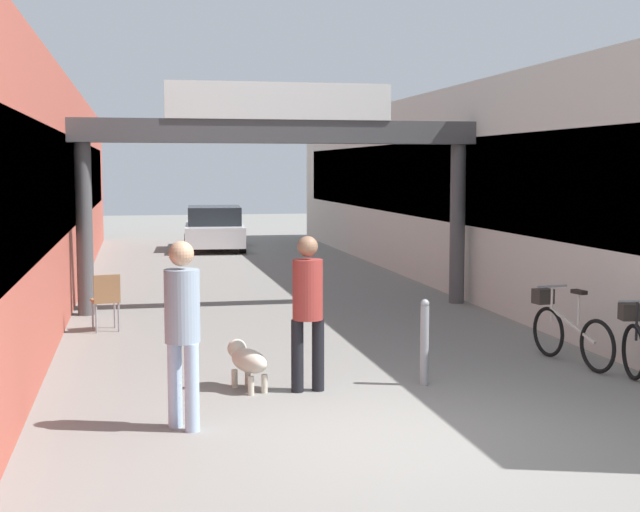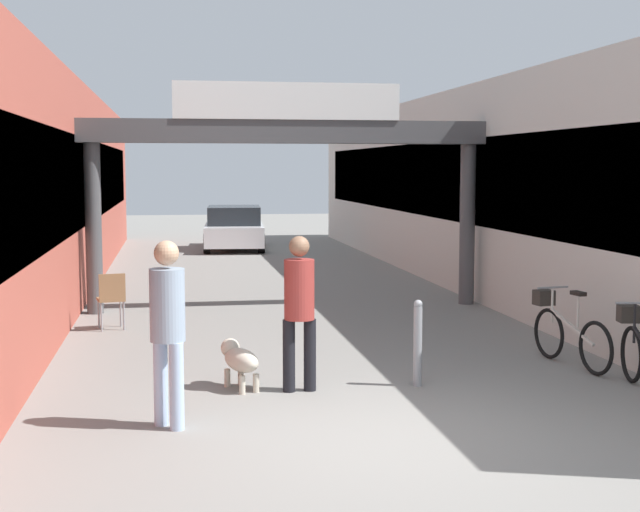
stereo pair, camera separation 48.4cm
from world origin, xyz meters
The scene contains 11 objects.
ground_plane centered at (0.00, 0.00, 0.00)m, with size 80.00×80.00×0.00m, color gray.
storefront_left centered at (-5.09, 11.00, 2.05)m, with size 3.00×26.00×4.10m.
storefront_right centered at (5.09, 11.00, 2.05)m, with size 3.00×26.00×4.10m.
arcade_sign_gateway centered at (0.00, 7.80, 2.83)m, with size 7.40×0.47×3.99m.
pedestrian_with_dog centered at (-0.62, 1.92, 1.01)m, with size 0.38×0.35×1.76m.
pedestrian_companion centered at (-2.07, 0.73, 1.06)m, with size 0.48×0.48×1.83m.
dog_on_leash centered at (-1.28, 2.15, 0.34)m, with size 0.51×0.77×0.54m.
bicycle_silver_second centered at (2.94, 2.69, 0.44)m, with size 0.46×1.68×0.98m.
bollard_post_metal centered at (0.76, 1.92, 0.51)m, with size 0.10×0.10×1.01m.
cafe_chair_wood_nearer centered at (-2.96, 6.16, 0.54)m, with size 0.47×0.47×0.89m.
parked_car_white centered at (-0.13, 19.65, 0.64)m, with size 2.03×4.11×1.33m.
Camera 1 is at (-2.48, -7.77, 2.52)m, focal length 50.00 mm.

